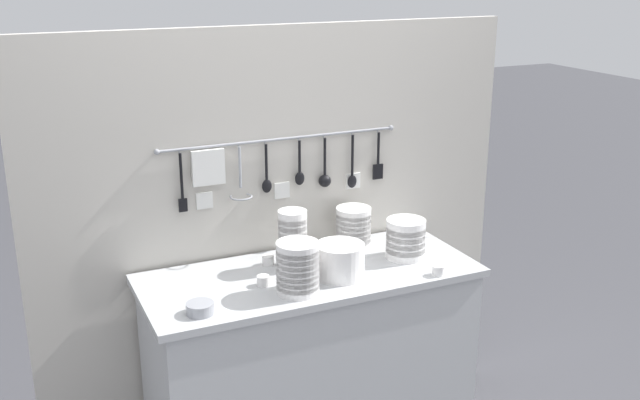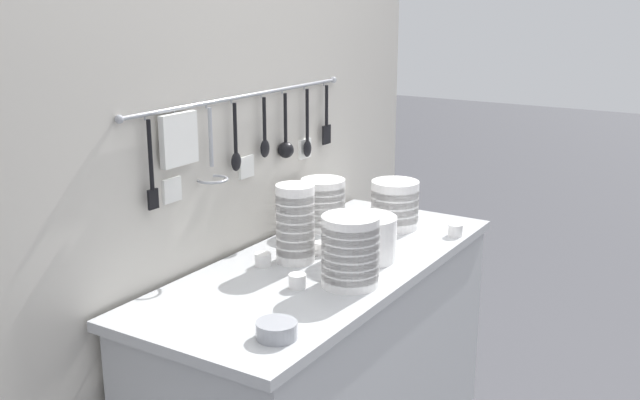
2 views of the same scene
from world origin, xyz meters
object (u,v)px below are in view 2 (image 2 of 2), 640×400
at_px(bowl_stack_nested_right, 295,224).
at_px(steel_mixing_bowl, 277,330).
at_px(bowl_stack_tall_left, 395,204).
at_px(cup_centre, 455,230).
at_px(cup_edge_far, 297,281).
at_px(bowl_stack_back_corner, 350,251).
at_px(cup_front_left, 321,248).
at_px(plate_stack, 365,238).
at_px(bowl_stack_short_front, 323,204).
at_px(cup_mid_row, 263,260).

distance_m(bowl_stack_nested_right, steel_mixing_bowl, 0.55).
xyz_separation_m(bowl_stack_nested_right, bowl_stack_tall_left, (0.48, -0.10, -0.04)).
bearing_deg(bowl_stack_nested_right, bowl_stack_tall_left, -12.20).
relative_size(steel_mixing_bowl, cup_centre, 2.04).
bearing_deg(cup_centre, steel_mixing_bowl, 176.22).
bearing_deg(cup_edge_far, bowl_stack_back_corner, -48.88).
xyz_separation_m(bowl_stack_tall_left, cup_front_left, (-0.38, 0.07, -0.06)).
bearing_deg(plate_stack, bowl_stack_short_front, 54.02).
bearing_deg(cup_centre, cup_edge_far, 163.73).
xyz_separation_m(cup_mid_row, cup_centre, (0.59, -0.39, 0.00)).
bearing_deg(bowl_stack_back_corner, bowl_stack_short_front, 39.95).
bearing_deg(bowl_stack_short_front, steel_mixing_bowl, -155.52).
xyz_separation_m(steel_mixing_bowl, cup_front_left, (0.57, 0.23, -0.00)).
bearing_deg(cup_mid_row, cup_front_left, -27.19).
bearing_deg(bowl_stack_tall_left, cup_centre, -83.76).
distance_m(cup_edge_far, cup_front_left, 0.29).
bearing_deg(steel_mixing_bowl, bowl_stack_tall_left, 9.39).
relative_size(bowl_stack_back_corner, cup_front_left, 4.10).
bearing_deg(cup_mid_row, cup_centre, -33.22).
bearing_deg(bowl_stack_tall_left, bowl_stack_short_front, 124.18).
height_order(bowl_stack_nested_right, cup_mid_row, bowl_stack_nested_right).
xyz_separation_m(bowl_stack_nested_right, plate_stack, (0.13, -0.17, -0.05)).
height_order(bowl_stack_short_front, cup_edge_far, bowl_stack_short_front).
xyz_separation_m(bowl_stack_short_front, steel_mixing_bowl, (-0.81, -0.37, -0.07)).
xyz_separation_m(steel_mixing_bowl, cup_centre, (0.98, -0.06, -0.00)).
xyz_separation_m(plate_stack, cup_centre, (0.37, -0.15, -0.05)).
height_order(bowl_stack_back_corner, cup_mid_row, bowl_stack_back_corner).
bearing_deg(bowl_stack_back_corner, cup_mid_row, 91.63).
bearing_deg(cup_edge_far, bowl_stack_tall_left, 1.96).
relative_size(bowl_stack_nested_right, cup_front_left, 4.91).
xyz_separation_m(plate_stack, cup_mid_row, (-0.22, 0.23, -0.05)).
bearing_deg(bowl_stack_nested_right, bowl_stack_short_front, 17.68).
relative_size(bowl_stack_back_corner, plate_stack, 1.03).
bearing_deg(bowl_stack_short_front, bowl_stack_tall_left, -55.82).
xyz_separation_m(bowl_stack_short_front, cup_centre, (0.17, -0.43, -0.07)).
bearing_deg(plate_stack, bowl_stack_back_corner, -161.97).
xyz_separation_m(bowl_stack_back_corner, cup_centre, (0.59, -0.09, -0.08)).
xyz_separation_m(bowl_stack_nested_right, cup_front_left, (0.10, -0.03, -0.10)).
height_order(plate_stack, cup_edge_far, plate_stack).
distance_m(bowl_stack_short_front, cup_mid_row, 0.43).
relative_size(bowl_stack_back_corner, steel_mixing_bowl, 2.01).
height_order(bowl_stack_nested_right, cup_edge_far, bowl_stack_nested_right).
xyz_separation_m(bowl_stack_back_corner, bowl_stack_short_front, (0.42, 0.35, -0.01)).
bearing_deg(cup_mid_row, cup_edge_far, -115.94).
bearing_deg(cup_centre, plate_stack, 157.38).
distance_m(bowl_stack_short_front, plate_stack, 0.35).
bearing_deg(steel_mixing_bowl, bowl_stack_nested_right, 28.91).
bearing_deg(bowl_stack_tall_left, steel_mixing_bowl, -170.61).
bearing_deg(cup_centre, bowl_stack_back_corner, 171.74).
bearing_deg(cup_mid_row, bowl_stack_short_front, 6.10).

